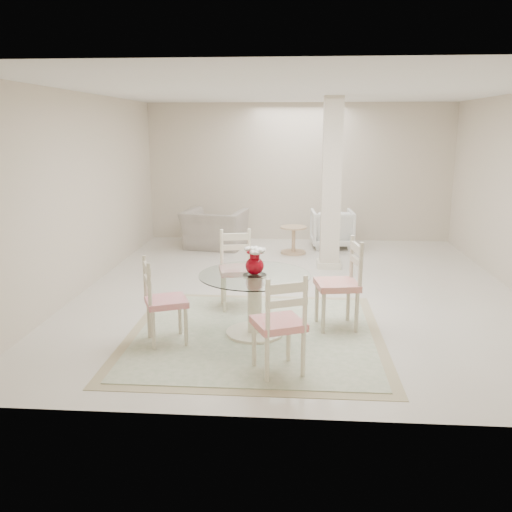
# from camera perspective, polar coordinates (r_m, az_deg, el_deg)

# --- Properties ---
(ground) EXTENTS (7.00, 7.00, 0.00)m
(ground) POSITION_cam_1_polar(r_m,az_deg,el_deg) (7.69, 4.49, -3.51)
(ground) COLOR silver
(ground) RESTS_ON ground
(room_shell) EXTENTS (6.02, 7.02, 2.71)m
(room_shell) POSITION_cam_1_polar(r_m,az_deg,el_deg) (7.37, 4.76, 10.42)
(room_shell) COLOR beige
(room_shell) RESTS_ON ground
(column) EXTENTS (0.30, 0.30, 2.70)m
(column) POSITION_cam_1_polar(r_m,az_deg,el_deg) (8.72, 7.94, 7.48)
(column) COLOR beige
(column) RESTS_ON ground
(area_rug) EXTENTS (2.80, 2.80, 0.02)m
(area_rug) POSITION_cam_1_polar(r_m,az_deg,el_deg) (6.04, -0.14, -8.24)
(area_rug) COLOR tan
(area_rug) RESTS_ON ground
(dining_table) EXTENTS (1.20, 1.20, 0.69)m
(dining_table) POSITION_cam_1_polar(r_m,az_deg,el_deg) (5.92, -0.14, -5.13)
(dining_table) COLOR #EFE7C4
(dining_table) RESTS_ON ground
(red_vase) EXTENTS (0.23, 0.22, 0.31)m
(red_vase) POSITION_cam_1_polar(r_m,az_deg,el_deg) (5.78, -0.11, -0.45)
(red_vase) COLOR #9C0412
(red_vase) RESTS_ON dining_table
(dining_chair_east) EXTENTS (0.52, 0.52, 1.14)m
(dining_chair_east) POSITION_cam_1_polar(r_m,az_deg,el_deg) (6.14, 9.22, -2.21)
(dining_chair_east) COLOR beige
(dining_chair_east) RESTS_ON ground
(dining_chair_north) EXTENTS (0.51, 0.51, 1.08)m
(dining_chair_north) POSITION_cam_1_polar(r_m,az_deg,el_deg) (6.82, -2.05, -0.76)
(dining_chair_north) COLOR #F7F0CB
(dining_chair_north) RESTS_ON ground
(dining_chair_west) EXTENTS (0.54, 0.54, 1.02)m
(dining_chair_west) POSITION_cam_1_polar(r_m,az_deg,el_deg) (5.72, -10.11, -4.06)
(dining_chair_west) COLOR beige
(dining_chair_west) RESTS_ON ground
(dining_chair_south) EXTENTS (0.56, 0.56, 1.07)m
(dining_chair_south) POSITION_cam_1_polar(r_m,az_deg,el_deg) (4.92, 2.68, -6.47)
(dining_chair_south) COLOR #ECE4C2
(dining_chair_south) RESTS_ON ground
(recliner_taupe) EXTENTS (1.26, 1.15, 0.72)m
(recliner_taupe) POSITION_cam_1_polar(r_m,az_deg,el_deg) (10.24, -4.37, 2.83)
(recliner_taupe) COLOR #A19485
(recliner_taupe) RESTS_ON ground
(armchair_white) EXTENTS (0.81, 0.83, 0.72)m
(armchair_white) POSITION_cam_1_polar(r_m,az_deg,el_deg) (10.39, 7.99, 2.90)
(armchair_white) COLOR white
(armchair_white) RESTS_ON ground
(side_table) EXTENTS (0.47, 0.47, 0.49)m
(side_table) POSITION_cam_1_polar(r_m,az_deg,el_deg) (9.81, 3.96, 1.59)
(side_table) COLOR tan
(side_table) RESTS_ON ground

